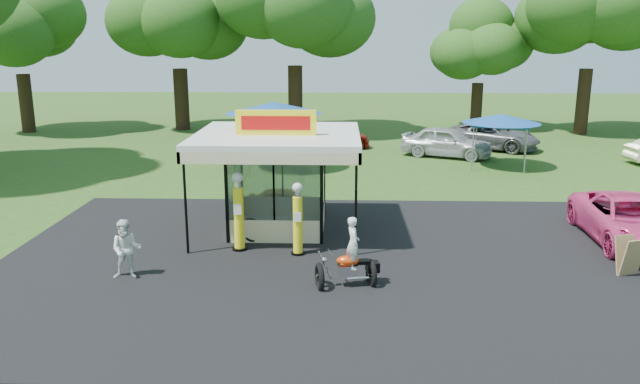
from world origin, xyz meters
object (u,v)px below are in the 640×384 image
Objects in this scene: kiosk_car at (285,200)px; tent_east at (501,119)px; bg_car_d at (491,136)px; a_frame_sign at (629,257)px; bg_car_b at (328,137)px; bg_car_c at (447,142)px; motorcycle at (350,259)px; gas_pump_left at (239,213)px; gas_pump_right at (298,221)px; pink_sedan at (630,220)px; tent_west at (274,108)px; gas_station_kiosk at (278,180)px; spectator_west at (126,249)px.

kiosk_car is 13.62m from tent_east.
a_frame_sign is at bearing -152.97° from bg_car_d.
kiosk_car is at bearing -138.99° from tent_east.
bg_car_b is 6.97m from bg_car_c.
motorcycle is 19.53m from bg_car_c.
gas_pump_left is at bearing 128.25° from motorcycle.
gas_pump_right is (1.84, -0.35, -0.11)m from gas_pump_left.
bg_car_d is 5.67m from tent_east.
motorcycle is 7.52m from kiosk_car.
gas_pump_left reaches higher than kiosk_car.
pink_sedan is (12.39, 1.13, -0.44)m from gas_pump_left.
gas_station_kiosk is at bearing -83.42° from tent_west.
bg_car_d is at bearing -106.79° from bg_car_b.
tent_east is (2.20, -2.73, 1.61)m from bg_car_c.
bg_car_b is at bearing 82.46° from gas_pump_left.
gas_station_kiosk is 2.16× the size of gas_pump_left.
motorcycle is 0.52× the size of tent_east.
tent_east is (11.38, 0.57, -0.57)m from tent_west.
bg_car_c is (7.97, 11.57, 0.36)m from kiosk_car.
gas_pump_left is 4.39m from motorcycle.
pink_sedan is 19.79m from bg_car_b.
gas_pump_left reaches higher than bg_car_d.
gas_pump_right is 0.45× the size of bg_car_b.
a_frame_sign is (10.06, -3.92, -1.22)m from gas_station_kiosk.
pink_sedan is (11.37, -1.03, -1.02)m from gas_station_kiosk.
gas_pump_right is at bearing -169.73° from pink_sedan.
gas_pump_left is 17.36m from tent_east.
kiosk_car is (-0.00, 2.21, -1.30)m from gas_station_kiosk.
a_frame_sign is at bearing -90.41° from tent_east.
tent_west is (-3.57, 15.40, 2.24)m from motorcycle.
tent_west is (-2.60, -5.59, 2.29)m from bg_car_b.
a_frame_sign is 20.35m from bg_car_d.
gas_pump_left is at bearing 174.87° from bg_car_c.
gas_pump_right is at bearing -72.08° from gas_station_kiosk.
bg_car_c is at bearing -127.95° from bg_car_b.
bg_car_b is at bearing -5.73° from kiosk_car.
gas_pump_right is 0.46× the size of bg_car_c.
tent_east is at bearing 72.08° from a_frame_sign.
kiosk_car is (-10.06, 6.13, -0.09)m from a_frame_sign.
spectator_west is (-4.55, -2.00, -0.26)m from gas_pump_right.
motorcycle is at bearing -39.23° from gas_pump_left.
motorcycle is at bearing -116.05° from tent_east.
spectator_west is at bearing 174.48° from bg_car_d.
pink_sedan is at bearing -5.16° from gas_station_kiosk.
gas_pump_left is 2.25× the size of a_frame_sign.
bg_car_c is 0.88× the size of bg_car_d.
bg_car_c is at bearing 66.28° from gas_pump_right.
motorcycle is at bearing 163.86° from bg_car_b.
bg_car_d is at bearing -37.77° from kiosk_car.
spectator_west is at bearing 163.58° from motorcycle.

